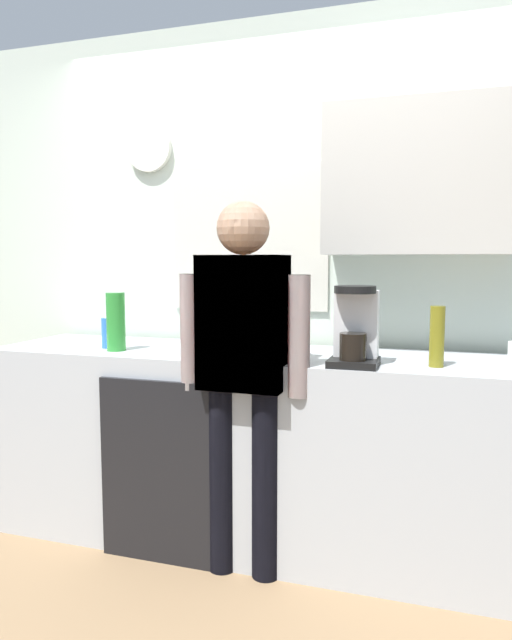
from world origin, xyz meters
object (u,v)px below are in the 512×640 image
object	(u,v)px
bottle_clear_soda	(116,322)
bottle_olive_oil	(437,336)
bottle_dark_sauce	(201,328)
person_guest	(243,358)
bottle_green_wine	(213,322)
dish_soap	(107,332)
person_at_sink	(243,358)
coffee_maker	(355,330)
mixing_bowl	(273,343)

from	to	relation	value
bottle_clear_soda	bottle_olive_oil	bearing A→B (deg)	0.74
bottle_dark_sauce	person_guest	distance (m)	0.57
bottle_green_wine	person_guest	size ratio (longest dim) A/B	0.19
bottle_olive_oil	dish_soap	world-z (taller)	bottle_olive_oil
dish_soap	person_at_sink	world-z (taller)	person_at_sink
bottle_green_wine	person_at_sink	distance (m)	0.30
coffee_maker	dish_soap	xyz separation A→B (m)	(-1.24, 0.10, -0.07)
bottle_clear_soda	dish_soap	distance (m)	0.12
bottle_green_wine	coffee_maker	bearing A→B (deg)	-5.55
bottle_clear_soda	dish_soap	xyz separation A→B (m)	(-0.09, 0.06, -0.06)
coffee_maker	bottle_olive_oil	xyz separation A→B (m)	(0.32, 0.06, -0.02)
coffee_maker	bottle_dark_sauce	size ratio (longest dim) A/B	1.83
dish_soap	person_guest	distance (m)	0.82
coffee_maker	person_at_sink	size ratio (longest dim) A/B	0.21
bottle_clear_soda	bottle_dark_sauce	xyz separation A→B (m)	(0.33, 0.28, -0.05)
bottle_olive_oil	bottle_dark_sauce	world-z (taller)	bottle_olive_oil
bottle_clear_soda	bottle_olive_oil	distance (m)	1.47
mixing_bowl	person_at_sink	bearing A→B (deg)	-93.94
dish_soap	person_guest	bearing A→B (deg)	-15.07
bottle_clear_soda	person_at_sink	size ratio (longest dim) A/B	0.17
bottle_clear_soda	bottle_dark_sauce	world-z (taller)	bottle_clear_soda
bottle_green_wine	person_at_sink	bearing A→B (deg)	-40.49
bottle_green_wine	mixing_bowl	world-z (taller)	bottle_green_wine
coffee_maker	person_guest	size ratio (longest dim) A/B	0.21
bottle_clear_soda	mixing_bowl	distance (m)	0.76
bottle_clear_soda	dish_soap	bearing A→B (deg)	145.29
bottle_green_wine	person_guest	xyz separation A→B (m)	(0.21, -0.18, -0.13)
bottle_green_wine	bottle_dark_sauce	xyz separation A→B (m)	(-0.16, 0.25, -0.06)
mixing_bowl	bottle_dark_sauce	bearing A→B (deg)	171.33
bottle_clear_soda	mixing_bowl	world-z (taller)	bottle_clear_soda
coffee_maker	mixing_bowl	world-z (taller)	coffee_maker
person_guest	bottle_green_wine	bearing A→B (deg)	-28.90
coffee_maker	bottle_olive_oil	distance (m)	0.33
coffee_maker	person_at_sink	xyz separation A→B (m)	(-0.45, -0.12, -0.12)
mixing_bowl	person_guest	bearing A→B (deg)	-93.94
bottle_olive_oil	person_at_sink	world-z (taller)	person_at_sink
coffee_maker	person_guest	bearing A→B (deg)	-165.67
person_guest	person_at_sink	bearing A→B (deg)	-0.00
coffee_maker	dish_soap	bearing A→B (deg)	175.55
dish_soap	person_guest	world-z (taller)	person_guest
bottle_olive_oil	bottle_dark_sauce	xyz separation A→B (m)	(-1.15, 0.26, -0.03)
bottle_clear_soda	coffee_maker	bearing A→B (deg)	-1.83
coffee_maker	dish_soap	distance (m)	1.24
dish_soap	bottle_clear_soda	bearing A→B (deg)	-34.71
mixing_bowl	dish_soap	size ratio (longest dim) A/B	1.22
bottle_olive_oil	person_guest	size ratio (longest dim) A/B	0.16
person_at_sink	person_guest	xyz separation A→B (m)	(0.00, 0.00, 0.00)
bottle_green_wine	bottle_dark_sauce	world-z (taller)	bottle_green_wine
bottle_dark_sauce	coffee_maker	bearing A→B (deg)	-20.95
person_at_sink	bottle_clear_soda	bearing A→B (deg)	166.08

